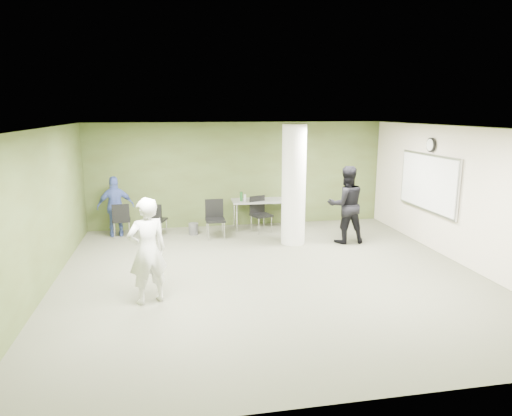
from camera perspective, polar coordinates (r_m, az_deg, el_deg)
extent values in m
plane|color=#575745|center=(8.88, 1.70, -8.34)|extent=(8.00, 8.00, 0.00)
plane|color=white|center=(8.33, 1.82, 10.02)|extent=(8.00, 8.00, 0.00)
cube|color=#484F25|center=(12.38, -2.19, 4.20)|extent=(8.00, 2.80, 0.02)
cube|color=#484F25|center=(8.60, -25.28, -0.48)|extent=(0.02, 8.00, 2.80)
cube|color=beige|center=(10.12, 24.49, 1.33)|extent=(0.02, 8.00, 2.80)
cylinder|color=silver|center=(10.64, 4.74, 2.87)|extent=(0.56, 0.56, 2.80)
cube|color=silver|center=(11.05, 20.71, 3.00)|extent=(0.04, 2.30, 1.30)
cube|color=white|center=(11.04, 20.60, 2.99)|extent=(0.02, 2.20, 1.20)
cylinder|color=black|center=(10.96, 21.05, 7.38)|extent=(0.05, 0.32, 0.32)
cylinder|color=white|center=(10.95, 20.91, 7.39)|extent=(0.02, 0.26, 0.26)
cube|color=gray|center=(12.08, 0.90, 0.94)|extent=(1.66, 0.76, 0.04)
cylinder|color=silver|center=(11.78, -2.42, -1.30)|extent=(0.04, 0.04, 0.74)
cylinder|color=silver|center=(12.03, 4.60, -1.04)|extent=(0.04, 0.04, 0.74)
cylinder|color=silver|center=(12.34, -2.73, -0.69)|extent=(0.04, 0.04, 0.74)
cylinder|color=silver|center=(12.58, 3.99, -0.45)|extent=(0.04, 0.04, 0.74)
cylinder|color=#184A1C|center=(11.86, -1.85, 1.44)|extent=(0.07, 0.07, 0.25)
cylinder|color=#B2B2B7|center=(11.88, -1.39, 1.30)|extent=(0.06, 0.06, 0.18)
cylinder|color=#4C4C4C|center=(11.74, -7.82, -2.60)|extent=(0.25, 0.25, 0.29)
cube|color=black|center=(11.85, -16.46, -1.47)|extent=(0.46, 0.46, 0.05)
cube|color=black|center=(11.61, -16.55, -0.57)|extent=(0.41, 0.07, 0.42)
cylinder|color=silver|center=(12.07, -15.54, -2.24)|extent=(0.02, 0.02, 0.40)
cylinder|color=silver|center=(12.08, -17.22, -2.33)|extent=(0.02, 0.02, 0.40)
cylinder|color=silver|center=(11.73, -15.55, -2.66)|extent=(0.02, 0.02, 0.40)
cylinder|color=silver|center=(11.74, -17.28, -2.75)|extent=(0.02, 0.02, 0.40)
cube|color=black|center=(11.69, -12.26, -1.46)|extent=(0.54, 0.54, 0.05)
cube|color=black|center=(11.47, -12.66, -0.57)|extent=(0.39, 0.17, 0.41)
cylinder|color=silver|center=(11.84, -11.13, -2.32)|extent=(0.02, 0.02, 0.39)
cylinder|color=silver|center=(11.96, -12.70, -2.24)|extent=(0.02, 0.02, 0.39)
cylinder|color=silver|center=(11.53, -11.72, -2.74)|extent=(0.02, 0.02, 0.39)
cylinder|color=silver|center=(11.65, -13.33, -2.65)|extent=(0.02, 0.02, 0.39)
cube|color=black|center=(11.24, -5.11, -1.52)|extent=(0.47, 0.47, 0.05)
cube|color=black|center=(11.40, -5.25, -0.02)|extent=(0.45, 0.04, 0.46)
cylinder|color=silver|center=(11.10, -5.99, -3.00)|extent=(0.02, 0.02, 0.44)
cylinder|color=silver|center=(11.14, -3.99, -2.91)|extent=(0.02, 0.02, 0.44)
cylinder|color=silver|center=(11.47, -6.16, -2.50)|extent=(0.02, 0.02, 0.44)
cylinder|color=silver|center=(11.51, -4.23, -2.42)|extent=(0.02, 0.02, 0.44)
cube|color=black|center=(11.76, 0.67, -0.91)|extent=(0.59, 0.59, 0.05)
cube|color=black|center=(11.88, 0.15, 0.47)|extent=(0.43, 0.19, 0.45)
cylinder|color=silver|center=(11.56, 0.35, -2.34)|extent=(0.02, 0.02, 0.43)
cylinder|color=silver|center=(11.76, 1.94, -2.10)|extent=(0.02, 0.02, 0.43)
cylinder|color=silver|center=(11.88, -0.60, -1.94)|extent=(0.02, 0.02, 0.43)
cylinder|color=silver|center=(12.07, 0.97, -1.72)|extent=(0.02, 0.02, 0.43)
imported|color=silver|center=(7.59, -13.41, -5.25)|extent=(0.75, 0.63, 1.76)
imported|color=black|center=(10.97, 11.20, 0.41)|extent=(0.91, 0.71, 1.84)
imported|color=#4457A8|center=(11.85, -17.13, 0.17)|extent=(0.93, 0.47, 1.52)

